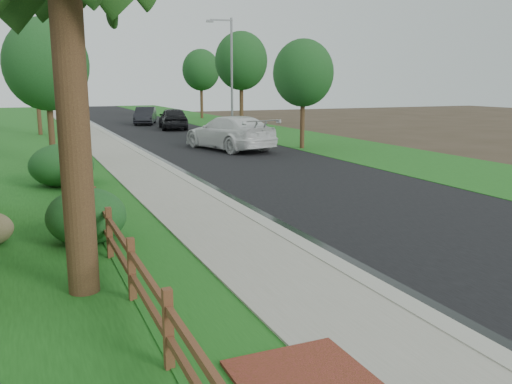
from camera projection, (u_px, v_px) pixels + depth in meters
name	position (u px, v px, depth m)	size (l,w,h in m)	color
ground	(418.00, 333.00, 7.89)	(120.00, 120.00, 0.00)	#352B1D
road	(160.00, 130.00, 41.16)	(8.00, 90.00, 0.02)	black
curb	(103.00, 131.00, 39.52)	(0.40, 90.00, 0.12)	#9A978C
wet_gutter	(108.00, 132.00, 39.66)	(0.50, 90.00, 0.00)	black
sidewalk	(85.00, 132.00, 39.01)	(2.20, 90.00, 0.10)	gray
grass_strip	(57.00, 134.00, 38.28)	(1.60, 90.00, 0.06)	#1B5017
verge_far	(244.00, 127.00, 43.84)	(6.00, 90.00, 0.04)	#1B5017
ranch_fence	(101.00, 217.00, 12.12)	(0.12, 16.92, 1.10)	#4F2F1A
white_suv	(229.00, 133.00, 29.13)	(2.54, 6.24, 1.81)	white
dark_car_mid	(173.00, 118.00, 41.88)	(1.98, 4.92, 1.68)	black
dark_car_far	(145.00, 116.00, 46.76)	(1.56, 4.48, 1.48)	black
streetlight	(230.00, 69.00, 37.63)	(1.83, 0.40, 7.92)	slate
shrub_c	(86.00, 216.00, 12.12)	(1.76, 1.76, 1.27)	#174018
shrub_d	(62.00, 165.00, 18.82)	(2.20, 2.20, 1.50)	#174018
tree_near_left	(46.00, 65.00, 22.87)	(3.55, 3.55, 6.28)	#3B2418
tree_near_right	(303.00, 73.00, 28.94)	(3.26, 3.26, 5.87)	#3B2418
tree_mid_left	(35.00, 67.00, 36.40)	(3.73, 3.73, 6.67)	#3B2418
tree_mid_right	(241.00, 61.00, 42.62)	(4.15, 4.15, 7.53)	#3B2418
tree_far_right	(201.00, 70.00, 53.64)	(3.71, 3.71, 6.83)	#3B2418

